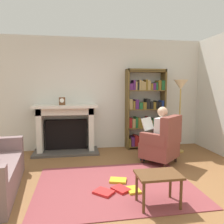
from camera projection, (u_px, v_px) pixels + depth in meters
name	position (u px, v px, depth m)	size (l,w,h in m)	color
ground	(119.00, 195.00, 3.14)	(14.00, 14.00, 0.00)	brown
back_wall	(99.00, 94.00, 5.48)	(5.60, 0.10, 2.70)	silver
area_rug	(115.00, 185.00, 3.43)	(2.40, 1.80, 0.01)	brown
fireplace	(66.00, 127.00, 5.19)	(1.48, 0.64, 1.12)	#4C4742
mantel_clock	(62.00, 101.00, 5.01)	(0.14, 0.14, 0.18)	brown
bookshelf	(145.00, 110.00, 5.50)	(0.97, 0.32, 1.96)	brown
armchair_reading	(163.00, 143.00, 4.39)	(0.89, 0.89, 0.97)	#331E14
seated_reader	(157.00, 132.00, 4.44)	(0.57, 0.59, 1.14)	white
side_table	(158.00, 179.00, 2.82)	(0.56, 0.39, 0.43)	brown
scattered_books	(118.00, 188.00, 3.30)	(0.70, 0.66, 0.04)	red
floor_lamp	(181.00, 91.00, 5.10)	(0.32, 0.32, 1.69)	#B7933F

